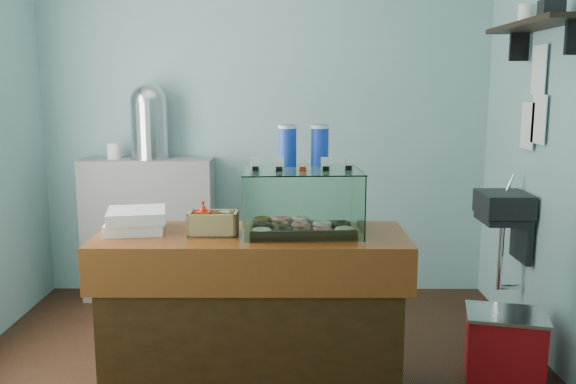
{
  "coord_description": "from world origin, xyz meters",
  "views": [
    {
      "loc": [
        0.2,
        -3.31,
        1.66
      ],
      "look_at": [
        0.19,
        -0.15,
        1.1
      ],
      "focal_mm": 38.0,
      "sensor_mm": 36.0,
      "label": 1
    }
  ],
  "objects_px": {
    "display_case": "(301,198)",
    "coffee_urn": "(149,119)",
    "red_cooler": "(505,345)",
    "counter": "(253,315)"
  },
  "relations": [
    {
      "from": "counter",
      "to": "red_cooler",
      "type": "xyz_separation_m",
      "value": [
        1.43,
        0.22,
        -0.26
      ]
    },
    {
      "from": "coffee_urn",
      "to": "red_cooler",
      "type": "height_order",
      "value": "coffee_urn"
    },
    {
      "from": "coffee_urn",
      "to": "red_cooler",
      "type": "distance_m",
      "value": 2.94
    },
    {
      "from": "counter",
      "to": "red_cooler",
      "type": "bearing_deg",
      "value": 8.87
    },
    {
      "from": "counter",
      "to": "coffee_urn",
      "type": "bearing_deg",
      "value": 118.73
    },
    {
      "from": "display_case",
      "to": "coffee_urn",
      "type": "distance_m",
      "value": 1.92
    },
    {
      "from": "display_case",
      "to": "red_cooler",
      "type": "relative_size",
      "value": 1.24
    },
    {
      "from": "display_case",
      "to": "red_cooler",
      "type": "height_order",
      "value": "display_case"
    },
    {
      "from": "display_case",
      "to": "red_cooler",
      "type": "distance_m",
      "value": 1.48
    },
    {
      "from": "red_cooler",
      "to": "coffee_urn",
      "type": "bearing_deg",
      "value": 162.77
    }
  ]
}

